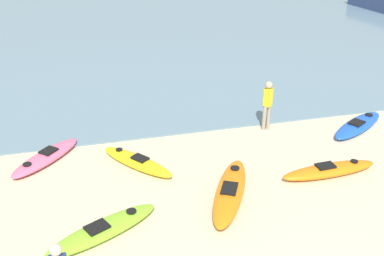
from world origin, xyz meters
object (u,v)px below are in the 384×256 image
object	(u,v)px
kayak_on_sand_4	(103,230)
kayak_on_sand_6	(358,125)
kayak_on_sand_0	(137,162)
kayak_on_sand_3	(46,157)
moored_boat_3	(376,2)
kayak_on_sand_1	(230,191)
person_near_waterline	(268,103)
kayak_on_sand_9	(329,170)

from	to	relation	value
kayak_on_sand_4	kayak_on_sand_6	size ratio (longest dim) A/B	1.02
kayak_on_sand_0	kayak_on_sand_4	size ratio (longest dim) A/B	0.84
kayak_on_sand_0	kayak_on_sand_3	size ratio (longest dim) A/B	1.02
kayak_on_sand_6	kayak_on_sand_4	bearing A→B (deg)	-159.03
moored_boat_3	kayak_on_sand_3	bearing A→B (deg)	-143.88
kayak_on_sand_3	kayak_on_sand_6	xyz separation A→B (m)	(10.28, -0.39, -0.01)
kayak_on_sand_1	kayak_on_sand_3	bearing A→B (deg)	146.65
kayak_on_sand_3	person_near_waterline	size ratio (longest dim) A/B	1.39
kayak_on_sand_4	kayak_on_sand_9	size ratio (longest dim) A/B	0.99
moored_boat_3	kayak_on_sand_9	bearing A→B (deg)	-127.29
kayak_on_sand_0	kayak_on_sand_3	bearing A→B (deg)	159.68
kayak_on_sand_1	kayak_on_sand_9	size ratio (longest dim) A/B	1.08
kayak_on_sand_4	kayak_on_sand_3	bearing A→B (deg)	110.23
kayak_on_sand_3	kayak_on_sand_6	distance (m)	10.29
kayak_on_sand_0	moored_boat_3	distance (m)	26.26
moored_boat_3	kayak_on_sand_0	bearing A→B (deg)	-138.85
kayak_on_sand_9	kayak_on_sand_0	bearing A→B (deg)	160.74
kayak_on_sand_9	kayak_on_sand_3	bearing A→B (deg)	160.39
person_near_waterline	moored_boat_3	xyz separation A→B (m)	(15.17, 15.98, -0.46)
kayak_on_sand_1	person_near_waterline	size ratio (longest dim) A/B	1.81
kayak_on_sand_3	moored_boat_3	world-z (taller)	moored_boat_3
kayak_on_sand_1	kayak_on_sand_9	xyz separation A→B (m)	(3.08, 0.33, -0.03)
kayak_on_sand_6	person_near_waterline	bearing A→B (deg)	166.68
kayak_on_sand_1	kayak_on_sand_0	bearing A→B (deg)	134.80
kayak_on_sand_0	kayak_on_sand_4	xyz separation A→B (m)	(-1.20, -2.83, -0.02)
kayak_on_sand_4	moored_boat_3	size ratio (longest dim) A/B	0.64
kayak_on_sand_0	kayak_on_sand_1	xyz separation A→B (m)	(2.14, -2.16, 0.03)
kayak_on_sand_0	kayak_on_sand_6	xyz separation A→B (m)	(7.69, 0.57, -0.02)
kayak_on_sand_1	kayak_on_sand_3	size ratio (longest dim) A/B	1.31
person_near_waterline	moored_boat_3	size ratio (longest dim) A/B	0.38
kayak_on_sand_0	kayak_on_sand_1	bearing A→B (deg)	-45.20
kayak_on_sand_1	kayak_on_sand_4	distance (m)	3.41
kayak_on_sand_4	kayak_on_sand_9	world-z (taller)	kayak_on_sand_9
kayak_on_sand_4	kayak_on_sand_0	bearing A→B (deg)	67.07
kayak_on_sand_3	kayak_on_sand_4	distance (m)	4.04
kayak_on_sand_0	kayak_on_sand_1	size ratio (longest dim) A/B	0.78
kayak_on_sand_3	person_near_waterline	bearing A→B (deg)	2.73
kayak_on_sand_3	moored_boat_3	size ratio (longest dim) A/B	0.53
kayak_on_sand_4	kayak_on_sand_1	bearing A→B (deg)	11.42
kayak_on_sand_4	kayak_on_sand_9	xyz separation A→B (m)	(6.42, 1.01, 0.02)
kayak_on_sand_0	kayak_on_sand_4	world-z (taller)	kayak_on_sand_0
kayak_on_sand_4	kayak_on_sand_6	distance (m)	9.51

